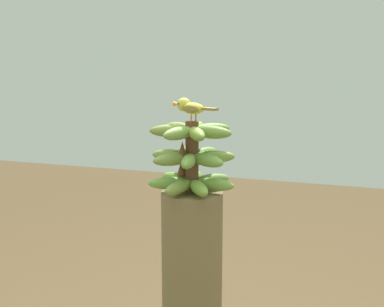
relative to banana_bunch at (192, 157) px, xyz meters
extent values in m
cylinder|color=brown|center=(0.00, 0.00, 0.00)|extent=(0.04, 0.04, 0.24)
ellipsoid|color=olive|center=(-0.07, -0.01, -0.09)|extent=(0.15, 0.07, 0.04)
ellipsoid|color=olive|center=(-0.04, -0.06, -0.09)|extent=(0.11, 0.15, 0.04)
ellipsoid|color=#6FA242|center=(0.03, -0.07, -0.09)|extent=(0.09, 0.15, 0.04)
ellipsoid|color=olive|center=(0.07, -0.02, -0.09)|extent=(0.15, 0.08, 0.04)
ellipsoid|color=#749F3B|center=(0.06, 0.04, -0.09)|extent=(0.14, 0.12, 0.04)
ellipsoid|color=#73A042|center=(0.00, 0.07, -0.09)|extent=(0.05, 0.15, 0.04)
ellipsoid|color=#6D9645|center=(-0.05, 0.05, -0.09)|extent=(0.14, 0.13, 0.04)
ellipsoid|color=olive|center=(0.05, -0.05, 0.00)|extent=(0.14, 0.13, 0.04)
ellipsoid|color=#759C42|center=(0.07, 0.01, 0.00)|extent=(0.15, 0.06, 0.04)
ellipsoid|color=#739E43|center=(0.03, 0.06, 0.00)|extent=(0.11, 0.15, 0.04)
ellipsoid|color=olive|center=(-0.03, 0.06, 0.00)|extent=(0.09, 0.15, 0.04)
ellipsoid|color=#6B9248|center=(-0.07, 0.02, 0.00)|extent=(0.15, 0.08, 0.04)
ellipsoid|color=olive|center=(-0.06, -0.04, 0.00)|extent=(0.14, 0.12, 0.04)
ellipsoid|color=olive|center=(0.00, -0.07, 0.00)|extent=(0.05, 0.15, 0.04)
ellipsoid|color=olive|center=(-0.07, -0.01, 0.09)|extent=(0.15, 0.06, 0.04)
ellipsoid|color=olive|center=(-0.04, -0.05, 0.09)|extent=(0.12, 0.15, 0.04)
ellipsoid|color=olive|center=(0.02, -0.06, 0.09)|extent=(0.09, 0.15, 0.04)
ellipsoid|color=#7DA04A|center=(0.06, -0.02, 0.09)|extent=(0.15, 0.09, 0.04)
ellipsoid|color=olive|center=(0.06, 0.03, 0.09)|extent=(0.15, 0.11, 0.04)
ellipsoid|color=olive|center=(0.01, 0.07, 0.09)|extent=(0.06, 0.15, 0.04)
ellipsoid|color=#6EA142|center=(-0.05, 0.05, 0.09)|extent=(0.13, 0.14, 0.04)
cone|color=brown|center=(-0.01, -0.04, -0.04)|extent=(0.04, 0.04, 0.06)
cone|color=brown|center=(0.03, -0.02, 0.03)|extent=(0.04, 0.04, 0.06)
cylinder|color=#C68933|center=(-0.02, 0.01, 0.13)|extent=(0.00, 0.01, 0.02)
cylinder|color=#C68933|center=(0.01, 0.00, 0.13)|extent=(0.00, 0.01, 0.02)
ellipsoid|color=gold|center=(-0.01, 0.00, 0.16)|extent=(0.07, 0.10, 0.04)
ellipsoid|color=olive|center=(-0.03, 0.01, 0.16)|extent=(0.03, 0.06, 0.02)
ellipsoid|color=olive|center=(0.02, 0.00, 0.16)|extent=(0.03, 0.06, 0.02)
cube|color=olive|center=(0.01, 0.07, 0.16)|extent=(0.04, 0.06, 0.01)
sphere|color=gold|center=(-0.02, -0.03, 0.17)|extent=(0.05, 0.05, 0.05)
sphere|color=black|center=(0.00, -0.04, 0.17)|extent=(0.01, 0.01, 0.01)
cone|color=orange|center=(-0.03, -0.06, 0.17)|extent=(0.02, 0.03, 0.02)
camera|label=1|loc=(1.72, 0.56, 0.36)|focal=52.50mm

